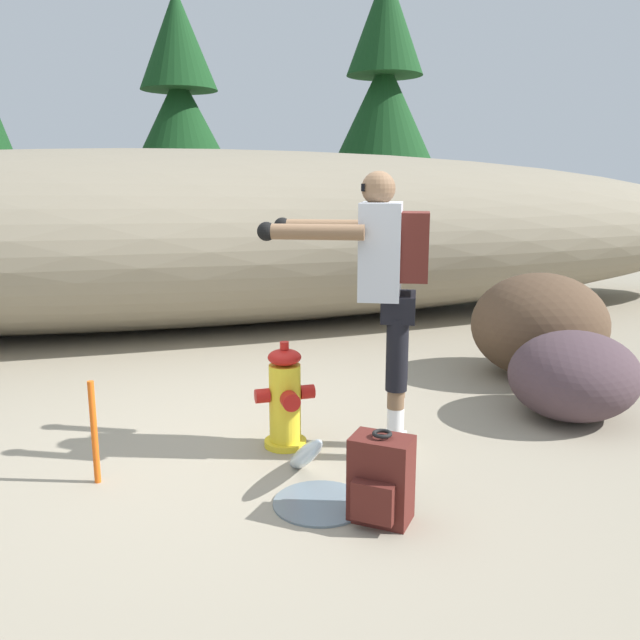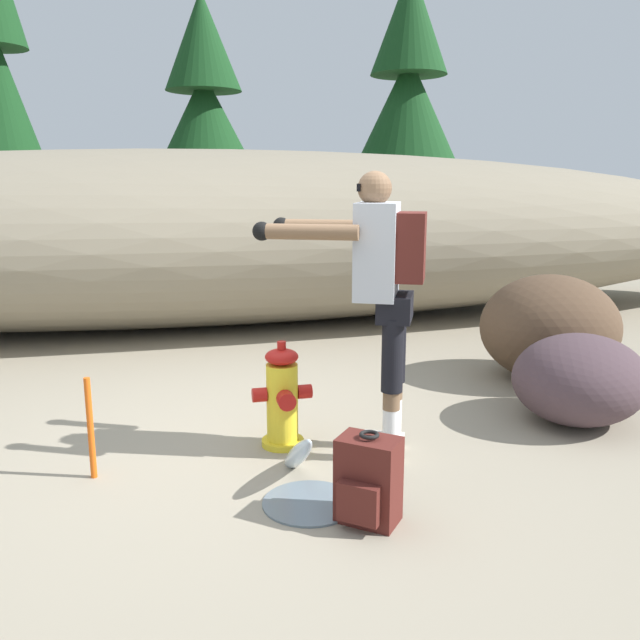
# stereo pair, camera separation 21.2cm
# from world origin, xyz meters

# --- Properties ---
(ground_plane) EXTENTS (56.00, 56.00, 0.04)m
(ground_plane) POSITION_xyz_m (0.00, 0.00, -0.02)
(ground_plane) COLOR gray
(dirt_embankment) EXTENTS (15.38, 3.20, 2.03)m
(dirt_embankment) POSITION_xyz_m (0.00, 3.92, 1.01)
(dirt_embankment) COLOR gray
(dirt_embankment) RESTS_ON ground_plane
(fire_hydrant) EXTENTS (0.38, 0.33, 0.69)m
(fire_hydrant) POSITION_xyz_m (0.18, -0.00, 0.32)
(fire_hydrant) COLOR yellow
(fire_hydrant) RESTS_ON ground_plane
(hydrant_water_jet) EXTENTS (0.51, 0.94, 0.52)m
(hydrant_water_jet) POSITION_xyz_m (0.18, -0.57, 0.10)
(hydrant_water_jet) COLOR silver
(hydrant_water_jet) RESTS_ON ground_plane
(utility_worker) EXTENTS (1.04, 0.77, 1.73)m
(utility_worker) POSITION_xyz_m (0.73, -0.25, 1.11)
(utility_worker) COLOR beige
(utility_worker) RESTS_ON ground_plane
(spare_backpack) EXTENTS (0.36, 0.36, 0.47)m
(spare_backpack) POSITION_xyz_m (0.42, -1.05, 0.22)
(spare_backpack) COLOR #511E19
(spare_backpack) RESTS_ON ground_plane
(boulder_large) EXTENTS (1.33, 1.29, 0.63)m
(boulder_large) POSITION_xyz_m (2.28, -0.06, 0.31)
(boulder_large) COLOR #47353B
(boulder_large) RESTS_ON ground_plane
(boulder_mid) EXTENTS (1.22, 1.17, 0.90)m
(boulder_mid) POSITION_xyz_m (2.65, 0.90, 0.45)
(boulder_mid) COLOR brown
(boulder_mid) RESTS_ON ground_plane
(pine_tree_left) EXTENTS (2.45, 2.45, 5.47)m
(pine_tree_left) POSITION_xyz_m (0.44, 10.60, 3.15)
(pine_tree_left) COLOR #47331E
(pine_tree_left) RESTS_ON ground_plane
(pine_tree_center) EXTENTS (2.49, 2.49, 5.98)m
(pine_tree_center) POSITION_xyz_m (4.64, 9.71, 3.45)
(pine_tree_center) COLOR #47331E
(pine_tree_center) RESTS_ON ground_plane
(survey_stake) EXTENTS (0.04, 0.04, 0.60)m
(survey_stake) POSITION_xyz_m (-0.97, -0.21, 0.30)
(survey_stake) COLOR #E55914
(survey_stake) RESTS_ON ground_plane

